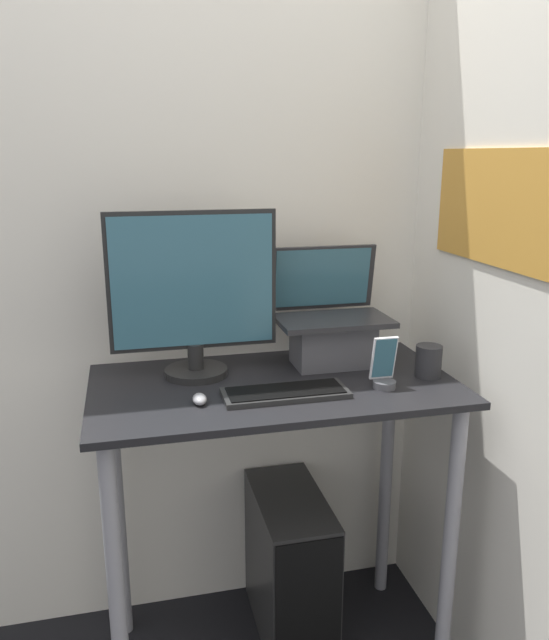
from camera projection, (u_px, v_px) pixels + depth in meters
wall_back at (248, 231)px, 1.98m from camera, size 6.00×0.05×2.60m
wall_side_right at (536, 254)px, 1.52m from camera, size 0.06×6.00×2.60m
desk at (274, 442)px, 1.78m from camera, size 1.01×0.55×0.92m
laptop at (332, 331)px, 1.87m from camera, size 0.33×0.24×0.35m
monitor at (194, 297)px, 1.74m from camera, size 0.47×0.18×0.47m
keyboard at (285, 393)px, 1.64m from camera, size 0.33×0.13×0.02m
mouse at (200, 399)px, 1.58m from camera, size 0.04×0.06×0.03m
cell_phone at (384, 371)px, 1.69m from camera, size 0.07×0.06×0.14m
computer_tower at (290, 564)px, 2.03m from camera, size 0.21×0.44×0.48m
mug at (428, 361)px, 1.77m from camera, size 0.07×0.07×0.09m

